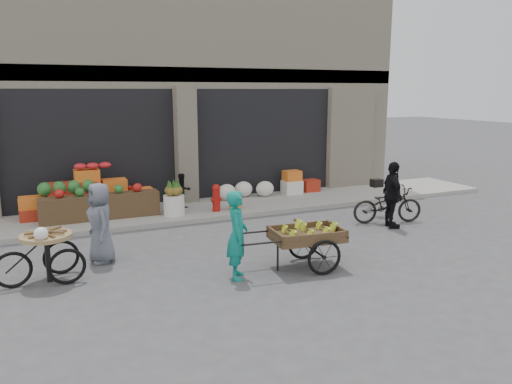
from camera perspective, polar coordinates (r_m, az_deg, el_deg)
name	(u,v)px	position (r m, az deg, el deg)	size (l,w,h in m)	color
ground	(262,259)	(9.68, 0.69, -7.64)	(80.00, 80.00, 0.00)	#424244
sidewalk	(197,210)	(13.34, -6.75, -2.05)	(18.00, 2.20, 0.12)	gray
building	(158,84)	(16.77, -11.19, 11.99)	(14.00, 6.45, 7.00)	beige
fruit_display	(97,193)	(12.99, -17.70, -0.14)	(3.10, 1.12, 1.24)	#A62917
pineapple_bin	(174,205)	(12.60, -9.35, -1.49)	(0.52, 0.52, 0.50)	silver
fire_hydrant	(216,197)	(12.84, -4.57, -0.52)	(0.22, 0.22, 0.71)	#A5140F
orange_bucket	(235,204)	(13.02, -2.41, -1.37)	(0.32, 0.32, 0.30)	orange
right_bay_goods	(275,186)	(14.77, 2.21, 0.73)	(3.35, 0.60, 0.70)	silver
seated_person	(183,191)	(13.23, -8.38, 0.11)	(0.45, 0.35, 0.93)	black
banana_cart	(304,233)	(9.06, 5.55, -4.70)	(2.23, 1.08, 0.90)	brown
vendor_woman	(237,235)	(8.51, -2.17, -4.93)	(0.56, 0.37, 1.54)	#107C6E
tricycle_cart	(47,250)	(9.09, -22.80, -6.10)	(1.45, 0.92, 0.95)	#9E7F51
vendor_grey	(100,223)	(9.74, -17.37, -3.39)	(0.74, 0.48, 1.52)	slate
bicycle	(387,205)	(12.55, 14.79, -1.41)	(0.60, 1.72, 0.90)	black
cyclist	(392,195)	(12.05, 15.32, -0.34)	(0.92, 0.38, 1.57)	black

